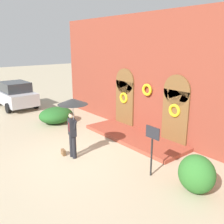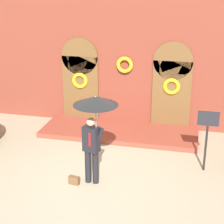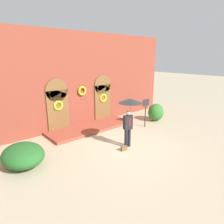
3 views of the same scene
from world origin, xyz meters
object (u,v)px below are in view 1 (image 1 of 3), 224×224
(person_with_umbrella, at_px, (73,110))
(shrub_left, at_px, (56,115))
(shrub_right, at_px, (197,174))
(sign_post, at_px, (152,143))
(parked_car, at_px, (15,95))
(handbag, at_px, (63,152))

(person_with_umbrella, height_order, shrub_left, person_with_umbrella)
(shrub_left, bearing_deg, shrub_right, 1.09)
(shrub_left, height_order, shrub_right, shrub_right)
(sign_post, bearing_deg, shrub_right, 12.54)
(shrub_right, bearing_deg, sign_post, -167.46)
(person_with_umbrella, relative_size, parked_car, 0.57)
(handbag, height_order, sign_post, sign_post)
(person_with_umbrella, distance_m, shrub_left, 4.90)
(shrub_left, bearing_deg, sign_post, -1.32)
(person_with_umbrella, xyz_separation_m, shrub_left, (-4.44, 1.48, -1.47))
(person_with_umbrella, bearing_deg, sign_post, 25.75)
(shrub_right, bearing_deg, handbag, -158.69)
(person_with_umbrella, xyz_separation_m, shrub_right, (4.21, 1.64, -1.33))
(person_with_umbrella, bearing_deg, shrub_right, 21.36)
(shrub_left, xyz_separation_m, parked_car, (-4.95, -0.56, 0.44))
(handbag, relative_size, sign_post, 0.16)
(handbag, distance_m, shrub_right, 5.10)
(shrub_left, bearing_deg, person_with_umbrella, -18.46)
(parked_car, bearing_deg, shrub_right, 3.05)
(shrub_left, relative_size, shrub_right, 1.63)
(person_with_umbrella, xyz_separation_m, sign_post, (2.73, 1.32, -0.75))
(sign_post, relative_size, shrub_right, 1.48)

